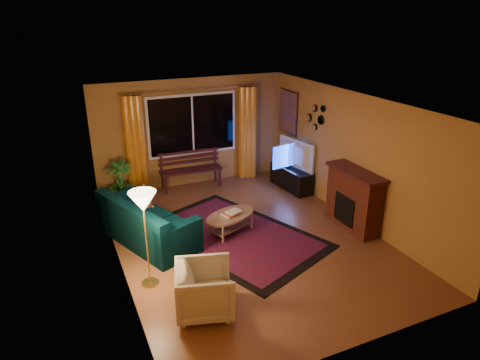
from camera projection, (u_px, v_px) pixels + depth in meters
name	position (u px, v px, depth m)	size (l,w,h in m)	color
floor	(247.00, 239.00, 7.84)	(4.50, 6.00, 0.02)	brown
ceiling	(248.00, 102.00, 6.90)	(4.50, 6.00, 0.02)	white
wall_back	(192.00, 133.00, 9.92)	(4.50, 0.02, 2.50)	#B37C3D
wall_left	(113.00, 197.00, 6.51)	(0.02, 6.00, 2.50)	#B37C3D
wall_right	(353.00, 158.00, 8.23)	(0.02, 6.00, 2.50)	#B37C3D
window	(193.00, 125.00, 9.79)	(2.00, 0.02, 1.30)	black
curtain_rod	(192.00, 90.00, 9.45)	(0.03, 0.03, 3.20)	#BF8C3F
curtain_left	(135.00, 147.00, 9.34)	(0.36, 0.36, 2.24)	orange
curtain_right	(247.00, 133.00, 10.37)	(0.36, 0.36, 2.24)	orange
bench	(191.00, 179.00, 10.02)	(1.44, 0.42, 0.43)	#361217
potted_plant	(120.00, 183.00, 9.05)	(0.54, 0.54, 0.97)	#235B1E
sofa	(147.00, 220.00, 7.62)	(0.87, 2.03, 0.82)	black
dog	(143.00, 199.00, 7.94)	(0.30, 0.42, 0.45)	brown
armchair	(205.00, 287.00, 5.81)	(0.76, 0.72, 0.79)	beige
floor_lamp	(146.00, 240.00, 6.27)	(0.26, 0.26, 1.53)	#BF8C3F
rug	(234.00, 235.00, 7.93)	(2.06, 3.25, 0.02)	maroon
coffee_table	(230.00, 224.00, 7.96)	(1.07, 1.07, 0.39)	#926A5C
tv_console	(291.00, 178.00, 9.96)	(0.40, 1.20, 0.50)	black
television	(293.00, 155.00, 9.74)	(1.15, 0.15, 0.66)	black
fireplace	(354.00, 201.00, 8.07)	(0.40, 1.20, 1.10)	maroon
mirror_cluster	(315.00, 116.00, 9.11)	(0.06, 0.60, 0.56)	black
painting	(288.00, 112.00, 10.14)	(0.04, 0.76, 0.96)	#C7500E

